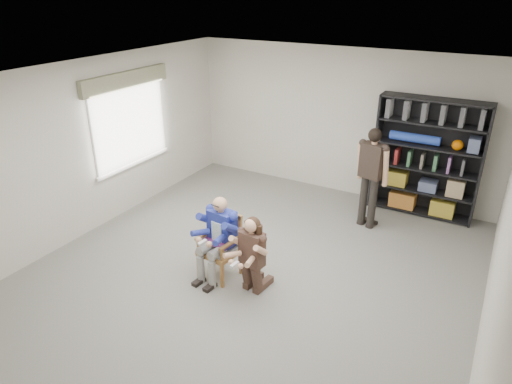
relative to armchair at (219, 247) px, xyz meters
The scene contains 8 objects.
room_shell 1.01m from the armchair, 22.30° to the left, with size 6.00×7.00×2.80m, color beige, non-canonical shape.
floor 0.62m from the armchair, 22.30° to the left, with size 6.00×7.00×0.01m, color gray.
window_left 3.06m from the armchair, 155.99° to the left, with size 0.16×2.00×1.75m, color white, non-canonical shape.
armchair is the anchor object (origin of this frame).
seated_man 0.14m from the armchair, ahead, with size 0.53×0.74×1.23m, color navy, non-canonical shape.
kneeling_woman 0.60m from the armchair, 11.69° to the right, with size 0.47×0.76×1.12m, color #3D2821, non-canonical shape.
bookshelf 4.05m from the armchair, 58.93° to the left, with size 1.80×0.38×2.10m, color black, non-canonical shape.
standing_man 2.85m from the armchair, 60.83° to the left, with size 0.54×0.30×1.74m, color black, non-canonical shape.
Camera 1 is at (2.77, -4.66, 3.83)m, focal length 32.00 mm.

